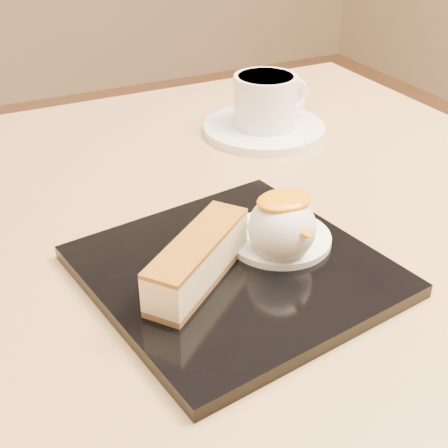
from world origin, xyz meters
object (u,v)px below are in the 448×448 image
ice_cream_scoop (282,228)px  coffee_cup (266,100)px  dessert_plate (235,271)px  cheesecake (198,260)px  saucer (264,129)px  table (223,362)px

ice_cream_scoop → coffee_cup: coffee_cup is taller
dessert_plate → cheesecake: cheesecake is taller
ice_cream_scoop → saucer: ice_cream_scoop is taller
dessert_plate → saucer: (0.17, 0.25, -0.00)m
table → saucer: saucer is taller
table → saucer: (0.15, 0.19, 0.16)m
table → ice_cream_scoop: bearing=-72.9°
cheesecake → table: bearing=13.0°
cheesecake → coffee_cup: coffee_cup is taller
dessert_plate → ice_cream_scoop: size_ratio=3.96×
table → saucer: 0.29m
cheesecake → saucer: size_ratio=0.75×
ice_cream_scoop → coffee_cup: size_ratio=0.54×
dessert_plate → ice_cream_scoop: 0.05m
dessert_plate → saucer: size_ratio=1.47×
ice_cream_scoop → saucer: (0.13, 0.26, -0.03)m
ice_cream_scoop → dessert_plate: bearing=172.9°
saucer → dessert_plate: bearing=-124.3°
cheesecake → saucer: cheesecake is taller
ice_cream_scoop → coffee_cup: (0.13, 0.26, 0.00)m
ice_cream_scoop → coffee_cup: bearing=62.5°
dessert_plate → coffee_cup: 0.31m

